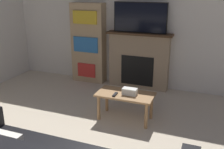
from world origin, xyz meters
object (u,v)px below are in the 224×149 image
fireplace (139,60)px  bookshelf (89,43)px  coffee_table (125,98)px  tv (140,18)px

fireplace → bookshelf: size_ratio=0.78×
fireplace → bookshelf: (-1.11, -0.02, 0.27)m
coffee_table → bookshelf: size_ratio=0.52×
fireplace → bookshelf: bookshelf is taller
tv → bookshelf: bearing=-179.8°
tv → coffee_table: size_ratio=1.20×
coffee_table → bookshelf: 1.97m
fireplace → coffee_table: size_ratio=1.49×
fireplace → tv: tv is taller
tv → coffee_table: 1.77m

